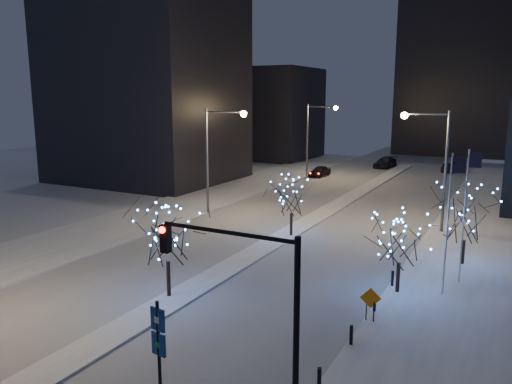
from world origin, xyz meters
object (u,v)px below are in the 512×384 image
Objects in this scene: street_lamp_east at (435,155)px; traffic_signal_east at (252,297)px; street_lamp_w_far at (315,130)px; car_mid at (450,168)px; wayfinding_sign at (158,339)px; construction_sign at (370,301)px; holiday_tree_plaza_far at (466,215)px; holiday_tree_median_far at (292,196)px; street_lamp_w_mid at (216,146)px; car_near at (320,171)px; car_far at (385,162)px; holiday_tree_median_near at (167,234)px; holiday_tree_plaza_near at (400,241)px.

traffic_signal_east is at bearing -92.26° from street_lamp_east.
street_lamp_w_far reaches higher than car_mid.
construction_sign is (5.30, 9.73, -1.15)m from wayfinding_sign.
street_lamp_east is at bearing 112.96° from holiday_tree_plaza_far.
holiday_tree_median_far is at bearing -71.89° from street_lamp_w_far.
traffic_signal_east is 1.30× the size of holiday_tree_plaza_far.
street_lamp_w_mid is at bearing 167.74° from holiday_tree_plaza_far.
car_near is at bearing 128.81° from street_lamp_east.
holiday_tree_median_far is at bearing 175.59° from holiday_tree_plaza_far.
car_far is at bearing 80.56° from street_lamp_w_mid.
holiday_tree_median_near is at bearing -73.12° from car_near.
holiday_tree_median_near is (8.44, -18.37, -2.77)m from street_lamp_w_mid.
construction_sign is at bearing 82.05° from traffic_signal_east.
wayfinding_sign is at bearing -74.72° from street_lamp_w_far.
street_lamp_east is 29.73m from wayfinding_sign.
street_lamp_w_far is (0.00, 25.00, 0.00)m from street_lamp_w_mid.
wayfinding_sign reaches higher than construction_sign.
street_lamp_w_far is 30.53m from holiday_tree_median_far.
car_far is 1.14× the size of holiday_tree_median_far.
street_lamp_w_far is at bearing 47.04° from car_mid.
street_lamp_east reaches higher than car_mid.
holiday_tree_median_near is 14.54m from holiday_tree_median_far.
street_lamp_east is 38.65m from car_far.
street_lamp_w_mid is 23.07m from holiday_tree_plaza_far.
holiday_tree_median_far is 0.92× the size of holiday_tree_plaza_far.
holiday_tree_plaza_near is 0.85× the size of holiday_tree_plaza_far.
holiday_tree_median_near reaches higher than car_far.
wayfinding_sign is (5.50, -7.63, -1.38)m from holiday_tree_median_near.
holiday_tree_median_near is at bearing -116.35° from street_lamp_east.
traffic_signal_east is at bearing -38.98° from holiday_tree_median_near.
holiday_tree_median_near is 11.29m from construction_sign.
holiday_tree_plaza_far is at bearing 59.58° from construction_sign.
holiday_tree_plaza_near is (10.16, -7.91, -0.21)m from holiday_tree_median_far.
holiday_tree_median_far is (-6.71, -42.34, 2.69)m from car_mid.
street_lamp_w_mid is 1.00× the size of street_lamp_w_far.
street_lamp_w_mid is at bearing 149.01° from holiday_tree_plaza_near.
car_mid is at bearing 3.08° from car_far.
car_far is at bearing 71.99° from car_near.
holiday_tree_plaza_near is (0.58, -14.77, -3.29)m from street_lamp_east.
car_mid is (-2.87, 35.48, -5.76)m from street_lamp_east.
traffic_signal_east is at bearing -70.68° from street_lamp_w_far.
car_mid is 1.09× the size of wayfinding_sign.
wayfinding_sign is (13.94, -26.00, -4.16)m from street_lamp_w_mid.
traffic_signal_east is 23.74m from holiday_tree_median_far.
holiday_tree_plaza_far reaches higher than car_near.
holiday_tree_plaza_far reaches higher than holiday_tree_plaza_near.
holiday_tree_median_near is at bearing 175.83° from construction_sign.
car_near reaches higher than car_mid.
car_near is 53.79m from wayfinding_sign.
car_near is 45.22m from holiday_tree_median_near.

